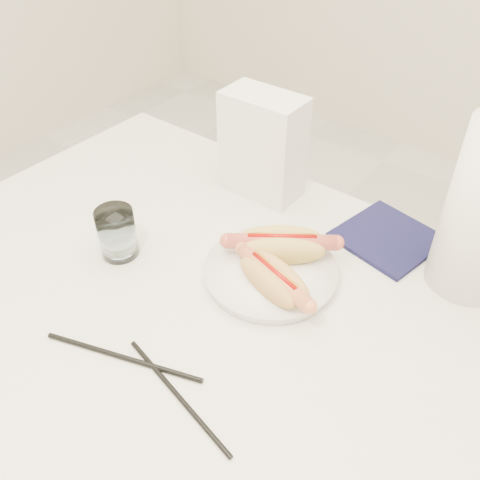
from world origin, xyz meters
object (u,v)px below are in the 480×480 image
Objects in this scene: table at (222,330)px; napkin_box at (263,146)px; hotdog_right at (274,279)px; plate at (271,273)px; water_glass at (117,233)px; hotdog_left at (282,245)px.

napkin_box reaches higher than table.
plate is at bearing 145.45° from hotdog_right.
hotdog_right is 0.29m from water_glass.
table is 5.51× the size of plate.
table is 0.13m from hotdog_right.
table is at bearing 2.95° from water_glass.
hotdog_left reaches higher than table.
plate is 0.05m from hotdog_right.
napkin_box is at bearing 115.24° from table.
water_glass is at bearing 176.14° from hotdog_left.
hotdog_right is (0.05, 0.07, 0.10)m from table.
hotdog_right is at bearing -100.51° from hotdog_left.
plate is (0.02, 0.10, 0.07)m from table.
napkin_box is (-0.16, 0.16, 0.06)m from hotdog_left.
hotdog_left is 0.24m from napkin_box.
hotdog_right reaches higher than plate.
plate is 0.28m from water_glass.
table is at bearing -65.97° from napkin_box.
plate is at bearing -117.19° from hotdog_left.
hotdog_right reaches higher than table.
table is 7.28× the size of hotdog_right.
hotdog_left is 1.00× the size of hotdog_right.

